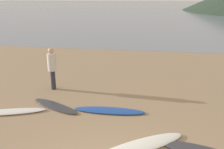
# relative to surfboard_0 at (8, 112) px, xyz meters

# --- Properties ---
(ground_plane) EXTENTS (120.00, 120.00, 0.20)m
(ground_plane) POSITION_rel_surfboard_0_xyz_m (4.11, 6.99, -0.14)
(ground_plane) COLOR #997C5B
(ground_plane) RESTS_ON ground
(ocean_water) EXTENTS (140.00, 100.00, 0.01)m
(ocean_water) POSITION_rel_surfboard_0_xyz_m (4.11, 60.24, -0.04)
(ocean_water) COLOR slate
(ocean_water) RESTS_ON ground
(surfboard_0) EXTENTS (2.54, 1.21, 0.09)m
(surfboard_0) POSITION_rel_surfboard_0_xyz_m (0.00, 0.00, 0.00)
(surfboard_0) COLOR white
(surfboard_0) RESTS_ON ground
(surfboard_1) EXTENTS (2.13, 1.41, 0.08)m
(surfboard_1) POSITION_rel_surfboard_0_xyz_m (1.42, 0.70, -0.00)
(surfboard_1) COLOR #333338
(surfboard_1) RESTS_ON ground
(surfboard_2) EXTENTS (2.49, 0.59, 0.09)m
(surfboard_2) POSITION_rel_surfboard_0_xyz_m (3.42, 0.65, -0.00)
(surfboard_2) COLOR #1E479E
(surfboard_2) RESTS_ON ground
(surfboard_3) EXTENTS (2.54, 2.00, 0.10)m
(surfboard_3) POSITION_rel_surfboard_0_xyz_m (4.61, -1.27, 0.01)
(surfboard_3) COLOR silver
(surfboard_3) RESTS_ON ground
(person_1) EXTENTS (0.36, 0.36, 1.79)m
(person_1) POSITION_rel_surfboard_0_xyz_m (0.71, 2.37, 1.01)
(person_1) COLOR #2D2D38
(person_1) RESTS_ON ground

